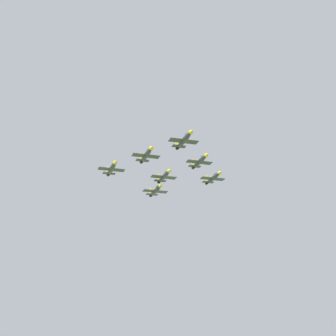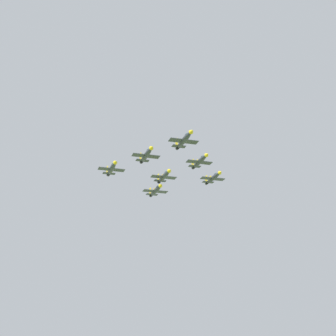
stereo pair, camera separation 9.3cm
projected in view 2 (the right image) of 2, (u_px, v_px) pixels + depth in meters
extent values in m
ellipsoid|color=#2D3338|center=(184.00, 140.00, 173.18)|extent=(9.71, 14.53, 2.02)
cone|color=gold|center=(192.00, 131.00, 165.28)|extent=(2.50, 2.61, 1.71)
ellipsoid|color=#334751|center=(187.00, 135.00, 170.31)|extent=(2.67, 3.08, 1.18)
cube|color=#2D3338|center=(183.00, 141.00, 173.86)|extent=(11.47, 8.78, 0.20)
cube|color=gold|center=(196.00, 142.00, 175.23)|extent=(2.31, 3.18, 0.24)
cube|color=gold|center=(171.00, 139.00, 172.52)|extent=(2.31, 3.18, 0.24)
cube|color=#2D3338|center=(179.00, 146.00, 179.14)|extent=(5.88, 4.86, 0.20)
cube|color=gold|center=(181.00, 143.00, 179.61)|extent=(1.37, 2.07, 2.91)
cube|color=gold|center=(177.00, 142.00, 179.07)|extent=(1.37, 2.07, 2.91)
cylinder|color=black|center=(177.00, 148.00, 180.68)|extent=(1.79, 1.68, 1.41)
ellipsoid|color=#2D3338|center=(200.00, 161.00, 187.37)|extent=(9.23, 13.81, 1.92)
cone|color=gold|center=(207.00, 154.00, 179.85)|extent=(2.38, 2.48, 1.63)
ellipsoid|color=#334751|center=(203.00, 157.00, 184.64)|extent=(2.54, 2.93, 1.12)
cube|color=#2D3338|center=(199.00, 162.00, 188.01)|extent=(10.90, 8.35, 0.19)
cube|color=gold|center=(210.00, 163.00, 189.32)|extent=(2.20, 3.02, 0.23)
cube|color=gold|center=(188.00, 161.00, 186.73)|extent=(2.20, 3.02, 0.23)
cube|color=#2D3338|center=(195.00, 166.00, 193.03)|extent=(5.59, 4.62, 0.19)
cube|color=gold|center=(197.00, 163.00, 193.48)|extent=(1.30, 1.96, 2.77)
cube|color=gold|center=(193.00, 163.00, 192.96)|extent=(1.30, 1.96, 2.77)
cylinder|color=black|center=(193.00, 167.00, 194.50)|extent=(1.70, 1.60, 1.34)
ellipsoid|color=#2D3338|center=(146.00, 155.00, 181.22)|extent=(9.56, 14.22, 1.98)
cone|color=gold|center=(152.00, 147.00, 173.49)|extent=(2.45, 2.56, 1.68)
ellipsoid|color=#334751|center=(149.00, 150.00, 178.41)|extent=(2.62, 3.02, 1.15)
cube|color=#2D3338|center=(146.00, 156.00, 181.88)|extent=(11.23, 8.63, 0.20)
cube|color=gold|center=(158.00, 157.00, 183.25)|extent=(2.28, 3.11, 0.24)
cube|color=gold|center=(134.00, 155.00, 180.55)|extent=(2.28, 3.11, 0.24)
cube|color=#2D3338|center=(142.00, 160.00, 187.06)|extent=(5.76, 4.77, 0.20)
cube|color=gold|center=(145.00, 157.00, 187.52)|extent=(1.35, 2.02, 2.85)
cube|color=gold|center=(140.00, 157.00, 186.98)|extent=(1.35, 2.02, 2.85)
cylinder|color=black|center=(141.00, 162.00, 188.56)|extent=(1.75, 1.65, 1.38)
ellipsoid|color=#2D3338|center=(213.00, 178.00, 201.81)|extent=(9.26, 13.92, 1.93)
cone|color=gold|center=(221.00, 172.00, 194.24)|extent=(2.39, 2.49, 1.64)
ellipsoid|color=#334751|center=(216.00, 174.00, 199.06)|extent=(2.55, 2.95, 1.13)
cube|color=#2D3338|center=(213.00, 179.00, 202.45)|extent=(10.98, 8.38, 0.19)
cube|color=gold|center=(223.00, 180.00, 203.76)|extent=(2.21, 3.04, 0.23)
cube|color=gold|center=(202.00, 178.00, 201.18)|extent=(2.21, 3.04, 0.23)
cube|color=#2D3338|center=(208.00, 182.00, 207.52)|extent=(5.63, 4.64, 0.19)
cube|color=gold|center=(210.00, 179.00, 207.96)|extent=(1.31, 1.98, 2.79)
cube|color=gold|center=(206.00, 179.00, 207.45)|extent=(1.31, 1.98, 2.79)
cylinder|color=black|center=(207.00, 183.00, 208.99)|extent=(1.71, 1.61, 1.35)
ellipsoid|color=#2D3338|center=(112.00, 169.00, 189.28)|extent=(9.55, 14.13, 1.97)
cone|color=gold|center=(116.00, 162.00, 181.59)|extent=(2.44, 2.55, 1.67)
ellipsoid|color=#334751|center=(113.00, 164.00, 186.48)|extent=(2.61, 3.01, 1.15)
cube|color=#2D3338|center=(111.00, 169.00, 189.93)|extent=(11.17, 8.61, 0.20)
cube|color=gold|center=(123.00, 170.00, 191.30)|extent=(2.27, 3.09, 0.24)
cube|color=gold|center=(100.00, 168.00, 188.59)|extent=(2.27, 3.09, 0.24)
cube|color=#2D3338|center=(109.00, 173.00, 195.07)|extent=(5.73, 4.76, 0.20)
cube|color=gold|center=(112.00, 170.00, 195.54)|extent=(1.35, 2.01, 2.84)
cube|color=gold|center=(107.00, 170.00, 195.00)|extent=(1.35, 2.01, 2.84)
cylinder|color=black|center=(108.00, 175.00, 196.57)|extent=(1.74, 1.64, 1.38)
ellipsoid|color=#2D3338|center=(164.00, 176.00, 195.11)|extent=(9.41, 14.05, 1.95)
cone|color=gold|center=(170.00, 170.00, 187.47)|extent=(2.42, 2.52, 1.66)
ellipsoid|color=#334751|center=(166.00, 172.00, 192.33)|extent=(2.58, 2.98, 1.14)
cube|color=#2D3338|center=(164.00, 177.00, 195.76)|extent=(11.09, 8.50, 0.20)
cube|color=gold|center=(174.00, 178.00, 197.10)|extent=(2.24, 3.07, 0.23)
cube|color=gold|center=(153.00, 176.00, 194.46)|extent=(2.24, 3.07, 0.23)
cube|color=#2D3338|center=(160.00, 181.00, 200.87)|extent=(5.69, 4.70, 0.20)
cube|color=gold|center=(162.00, 178.00, 201.32)|extent=(1.33, 2.00, 2.82)
cube|color=gold|center=(158.00, 177.00, 200.80)|extent=(1.33, 2.00, 2.82)
cylinder|color=black|center=(159.00, 182.00, 202.36)|extent=(1.73, 1.63, 1.37)
ellipsoid|color=#2D3338|center=(156.00, 191.00, 206.23)|extent=(9.76, 14.34, 2.00)
cone|color=gold|center=(161.00, 185.00, 198.42)|extent=(2.49, 2.59, 1.70)
ellipsoid|color=#334751|center=(158.00, 187.00, 203.39)|extent=(2.66, 3.06, 1.17)
cube|color=#2D3338|center=(155.00, 191.00, 206.89)|extent=(11.34, 8.79, 0.20)
cube|color=gold|center=(166.00, 192.00, 208.31)|extent=(2.32, 3.14, 0.24)
cube|color=gold|center=(144.00, 190.00, 205.52)|extent=(2.32, 3.14, 0.24)
cube|color=#2D3338|center=(152.00, 194.00, 212.12)|extent=(5.83, 4.85, 0.20)
cube|color=gold|center=(154.00, 191.00, 212.59)|extent=(1.38, 2.04, 2.89)
cube|color=gold|center=(150.00, 191.00, 212.03)|extent=(1.38, 2.04, 2.89)
cylinder|color=black|center=(151.00, 195.00, 213.64)|extent=(1.77, 1.67, 1.40)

